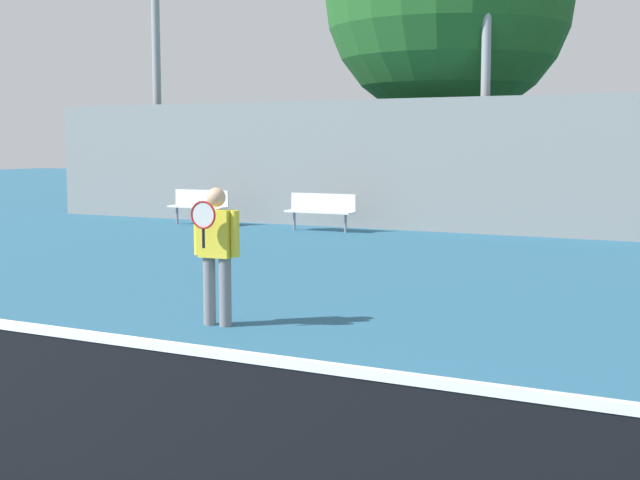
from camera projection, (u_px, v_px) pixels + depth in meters
The scene contains 4 objects.
tennis_player at pixel (216, 248), 9.98m from camera, with size 0.57×0.42×1.56m.
bench_courtside_far at pixel (200, 203), 22.45m from camera, with size 1.61×0.40×0.87m.
bench_adjacent_court at pixel (321, 208), 20.82m from camera, with size 1.70×0.40×0.87m.
back_fence at pixel (567, 167), 19.13m from camera, with size 28.78×0.06×3.09m.
Camera 1 is at (4.35, -3.58, 2.06)m, focal length 50.00 mm.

